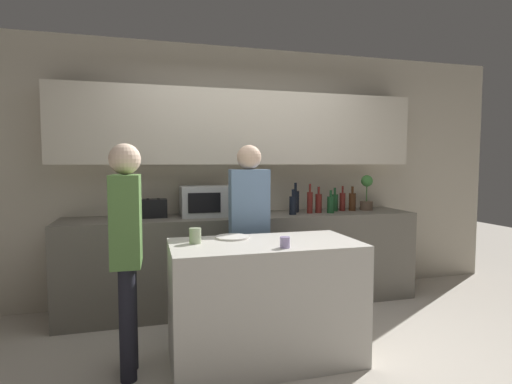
% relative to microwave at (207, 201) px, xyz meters
% --- Properties ---
extents(ground_plane, '(14.00, 14.00, 0.00)m').
position_rel_microwave_xyz_m(ground_plane, '(0.40, -1.44, -1.08)').
color(ground_plane, beige).
extents(back_wall, '(6.40, 0.40, 2.70)m').
position_rel_microwave_xyz_m(back_wall, '(0.40, 0.22, 0.45)').
color(back_wall, beige).
rests_on(back_wall, ground_plane).
extents(back_counter, '(3.60, 0.62, 0.93)m').
position_rel_microwave_xyz_m(back_counter, '(0.40, -0.05, -0.62)').
color(back_counter, '#6B665B').
rests_on(back_counter, ground_plane).
extents(kitchen_island, '(1.38, 0.70, 0.89)m').
position_rel_microwave_xyz_m(kitchen_island, '(0.25, -1.21, -0.64)').
color(kitchen_island, beige).
rests_on(kitchen_island, ground_plane).
extents(microwave, '(0.52, 0.39, 0.30)m').
position_rel_microwave_xyz_m(microwave, '(0.00, 0.00, 0.00)').
color(microwave, '#B7BABC').
rests_on(microwave, back_counter).
extents(toaster, '(0.26, 0.16, 0.18)m').
position_rel_microwave_xyz_m(toaster, '(-0.52, 0.00, -0.06)').
color(toaster, black).
rests_on(toaster, back_counter).
extents(potted_plant, '(0.14, 0.14, 0.40)m').
position_rel_microwave_xyz_m(potted_plant, '(1.81, 0.00, 0.05)').
color(potted_plant, brown).
rests_on(potted_plant, back_counter).
extents(bottle_0, '(0.07, 0.07, 0.26)m').
position_rel_microwave_xyz_m(bottle_0, '(0.87, -0.15, -0.05)').
color(bottle_0, black).
rests_on(bottle_0, back_counter).
extents(bottle_1, '(0.08, 0.08, 0.32)m').
position_rel_microwave_xyz_m(bottle_1, '(0.97, 0.04, -0.03)').
color(bottle_1, black).
rests_on(bottle_1, back_counter).
extents(bottle_2, '(0.06, 0.06, 0.31)m').
position_rel_microwave_xyz_m(bottle_2, '(1.08, -0.09, -0.03)').
color(bottle_2, maroon).
rests_on(bottle_2, back_counter).
extents(bottle_3, '(0.07, 0.07, 0.28)m').
position_rel_microwave_xyz_m(bottle_3, '(1.19, -0.08, -0.04)').
color(bottle_3, maroon).
rests_on(bottle_3, back_counter).
extents(bottle_4, '(0.08, 0.08, 0.24)m').
position_rel_microwave_xyz_m(bottle_4, '(1.30, -0.13, -0.06)').
color(bottle_4, '#194723').
rests_on(bottle_4, back_counter).
extents(bottle_5, '(0.07, 0.07, 0.26)m').
position_rel_microwave_xyz_m(bottle_5, '(1.43, 0.02, -0.05)').
color(bottle_5, '#194723').
rests_on(bottle_5, back_counter).
extents(bottle_6, '(0.07, 0.07, 0.28)m').
position_rel_microwave_xyz_m(bottle_6, '(1.52, 0.01, -0.04)').
color(bottle_6, maroon).
rests_on(bottle_6, back_counter).
extents(bottle_7, '(0.08, 0.08, 0.27)m').
position_rel_microwave_xyz_m(bottle_7, '(1.63, 0.00, -0.05)').
color(bottle_7, '#472814').
rests_on(bottle_7, back_counter).
extents(plate_on_island, '(0.26, 0.26, 0.01)m').
position_rel_microwave_xyz_m(plate_on_island, '(0.05, -1.01, -0.19)').
color(plate_on_island, white).
rests_on(plate_on_island, kitchen_island).
extents(cup_0, '(0.09, 0.09, 0.11)m').
position_rel_microwave_xyz_m(cup_0, '(-0.25, -1.13, -0.14)').
color(cup_0, '#AABB90').
rests_on(cup_0, kitchen_island).
extents(cup_1, '(0.07, 0.07, 0.08)m').
position_rel_microwave_xyz_m(cup_1, '(0.32, -1.44, -0.16)').
color(cup_1, '#AD9AD2').
rests_on(cup_1, kitchen_island).
extents(person_left, '(0.21, 0.35, 1.60)m').
position_rel_microwave_xyz_m(person_left, '(-0.72, -1.18, -0.14)').
color(person_left, black).
rests_on(person_left, ground_plane).
extents(person_center, '(0.35, 0.21, 1.62)m').
position_rel_microwave_xyz_m(person_center, '(0.29, -0.60, -0.12)').
color(person_center, black).
rests_on(person_center, ground_plane).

